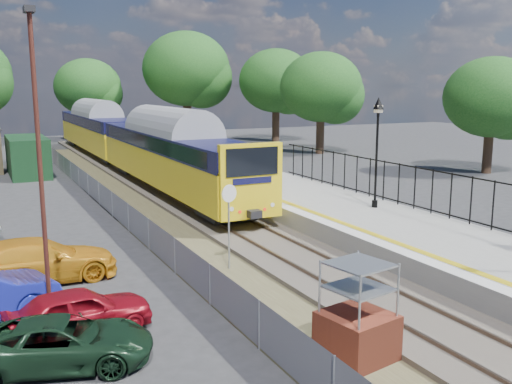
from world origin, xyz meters
TOP-DOWN VIEW (x-y plane):
  - ground at (0.00, 0.00)m, footprint 120.00×120.00m
  - track_bed at (-0.47, 9.67)m, footprint 5.90×80.00m
  - platform at (4.20, 8.00)m, footprint 5.00×70.00m
  - platform_edge at (2.14, 8.00)m, footprint 0.90×70.00m
  - victorian_lamp_north at (5.30, 6.00)m, footprint 0.44×0.44m
  - palisade_fence at (6.55, 2.24)m, footprint 0.12×26.00m
  - wire_fence at (-4.20, 12.00)m, footprint 0.06×52.00m
  - tree_line at (1.40, 42.00)m, footprint 56.80×43.80m
  - train at (0.00, 27.43)m, footprint 2.82×40.83m
  - brick_plinth at (-2.50, -3.38)m, footprint 1.62×1.62m
  - speed_sign at (-2.50, 3.53)m, footprint 0.57×0.17m
  - carpark_lamp at (-8.23, 2.26)m, footprint 0.25×0.50m
  - car_green at (-8.33, -0.80)m, footprint 4.20×2.86m
  - car_red at (-7.74, 0.64)m, footprint 3.64×1.85m
  - car_yellow at (-8.21, 5.10)m, footprint 4.78×2.06m

SIDE VIEW (x-z plane):
  - ground at x=0.00m, z-range 0.00..0.00m
  - track_bed at x=-0.47m, z-range -0.05..0.24m
  - platform at x=4.20m, z-range 0.00..0.90m
  - car_green at x=-8.33m, z-range 0.00..1.07m
  - car_red at x=-7.74m, z-range 0.00..1.19m
  - wire_fence at x=-4.20m, z-range 0.00..1.20m
  - car_yellow at x=-8.21m, z-range 0.00..1.37m
  - platform_edge at x=2.14m, z-range 0.90..0.91m
  - brick_plinth at x=-2.50m, z-range -0.04..2.21m
  - palisade_fence at x=6.55m, z-range 0.84..2.84m
  - speed_sign at x=-2.50m, z-range 0.52..3.38m
  - train at x=0.00m, z-range 0.59..4.09m
  - victorian_lamp_north at x=5.30m, z-range 2.00..6.60m
  - carpark_lamp at x=-8.23m, z-range 0.50..8.32m
  - tree_line at x=1.40m, z-range 0.67..12.55m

